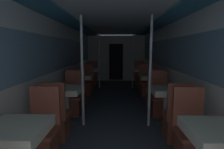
{
  "coord_description": "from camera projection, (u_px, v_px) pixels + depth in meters",
  "views": [
    {
      "loc": [
        0.0,
        -0.96,
        1.48
      ],
      "look_at": [
        -0.07,
        2.3,
        1.01
      ],
      "focal_mm": 28.0,
      "sensor_mm": 36.0,
      "label": 1
    }
  ],
  "objects": [
    {
      "name": "wall_left",
      "position": [
        63.0,
        64.0,
        4.4
      ],
      "size": [
        0.05,
        9.6,
        2.09
      ],
      "color": "silver",
      "rests_on": "ground_plane"
    },
    {
      "name": "wall_right",
      "position": [
        170.0,
        65.0,
        4.34
      ],
      "size": [
        0.05,
        9.6,
        2.09
      ],
      "color": "silver",
      "rests_on": "ground_plane"
    },
    {
      "name": "ceiling_panel",
      "position": [
        116.0,
        22.0,
        4.22
      ],
      "size": [
        2.69,
        9.6,
        0.07
      ],
      "color": "silver",
      "rests_on": "wall_left"
    },
    {
      "name": "bulkhead_far",
      "position": [
        116.0,
        58.0,
        8.16
      ],
      "size": [
        2.64,
        0.09,
        2.09
      ],
      "color": "#A8A8A3",
      "rests_on": "ground_plane"
    },
    {
      "name": "dining_table_left_0",
      "position": [
        16.0,
        138.0,
        1.71
      ],
      "size": [
        0.58,
        0.58,
        0.75
      ],
      "color": "#4C4C51",
      "rests_on": "ground_plane"
    },
    {
      "name": "chair_left_far_0",
      "position": [
        42.0,
        140.0,
        2.31
      ],
      "size": [
        0.41,
        0.41,
        0.99
      ],
      "rotation": [
        0.0,
        0.0,
        3.14
      ],
      "color": "brown",
      "rests_on": "ground_plane"
    },
    {
      "name": "dining_table_left_1",
      "position": [
        65.0,
        94.0,
        3.37
      ],
      "size": [
        0.58,
        0.58,
        0.75
      ],
      "color": "#4C4C51",
      "rests_on": "ground_plane"
    },
    {
      "name": "chair_left_near_1",
      "position": [
        56.0,
        122.0,
        2.86
      ],
      "size": [
        0.41,
        0.41,
        0.99
      ],
      "color": "brown",
      "rests_on": "ground_plane"
    },
    {
      "name": "chair_left_far_1",
      "position": [
        73.0,
        102.0,
        3.97
      ],
      "size": [
        0.41,
        0.41,
        0.99
      ],
      "rotation": [
        0.0,
        0.0,
        3.14
      ],
      "color": "brown",
      "rests_on": "ground_plane"
    },
    {
      "name": "support_pole_left_1",
      "position": [
        82.0,
        72.0,
        3.3
      ],
      "size": [
        0.05,
        0.05,
        2.09
      ],
      "color": "silver",
      "rests_on": "ground_plane"
    },
    {
      "name": "dining_table_left_2",
      "position": [
        82.0,
        79.0,
        5.04
      ],
      "size": [
        0.58,
        0.58,
        0.75
      ],
      "color": "#4C4C51",
      "rests_on": "ground_plane"
    },
    {
      "name": "chair_left_near_2",
      "position": [
        78.0,
        95.0,
        4.53
      ],
      "size": [
        0.41,
        0.41,
        0.99
      ],
      "color": "brown",
      "rests_on": "ground_plane"
    },
    {
      "name": "chair_left_far_2",
      "position": [
        86.0,
        86.0,
        5.64
      ],
      "size": [
        0.41,
        0.41,
        0.99
      ],
      "rotation": [
        0.0,
        0.0,
        3.14
      ],
      "color": "brown",
      "rests_on": "ground_plane"
    },
    {
      "name": "dining_table_left_3",
      "position": [
        91.0,
        72.0,
        6.7
      ],
      "size": [
        0.58,
        0.58,
        0.75
      ],
      "color": "#4C4C51",
      "rests_on": "ground_plane"
    },
    {
      "name": "chair_left_near_3",
      "position": [
        88.0,
        83.0,
        6.19
      ],
      "size": [
        0.41,
        0.41,
        0.99
      ],
      "color": "brown",
      "rests_on": "ground_plane"
    },
    {
      "name": "chair_left_far_3",
      "position": [
        93.0,
        78.0,
        7.3
      ],
      "size": [
        0.41,
        0.41,
        0.99
      ],
      "rotation": [
        0.0,
        0.0,
        3.14
      ],
      "color": "brown",
      "rests_on": "ground_plane"
    },
    {
      "name": "support_pole_left_3",
      "position": [
        99.0,
        61.0,
        6.63
      ],
      "size": [
        0.05,
        0.05,
        2.09
      ],
      "color": "silver",
      "rests_on": "ground_plane"
    },
    {
      "name": "dining_table_right_0",
      "position": [
        218.0,
        141.0,
        1.66
      ],
      "size": [
        0.58,
        0.58,
        0.75
      ],
      "color": "#4C4C51",
      "rests_on": "ground_plane"
    },
    {
      "name": "chair_right_far_0",
      "position": [
        191.0,
        141.0,
        2.26
      ],
      "size": [
        0.41,
        0.41,
        0.99
      ],
      "rotation": [
        0.0,
        0.0,
        3.14
      ],
      "color": "brown",
      "rests_on": "ground_plane"
    },
    {
      "name": "dining_table_right_1",
      "position": [
        167.0,
        95.0,
        3.33
      ],
      "size": [
        0.58,
        0.58,
        0.75
      ],
      "color": "#4C4C51",
      "rests_on": "ground_plane"
    },
    {
      "name": "chair_right_near_1",
      "position": [
        176.0,
        123.0,
        2.82
      ],
      "size": [
        0.41,
        0.41,
        0.99
      ],
      "color": "brown",
      "rests_on": "ground_plane"
    },
    {
      "name": "chair_right_far_1",
      "position": [
        159.0,
        102.0,
        3.93
      ],
      "size": [
        0.41,
        0.41,
        0.99
      ],
      "rotation": [
        0.0,
        0.0,
        3.14
      ],
      "color": "brown",
      "rests_on": "ground_plane"
    },
    {
      "name": "support_pole_right_1",
      "position": [
        150.0,
        72.0,
        3.27
      ],
      "size": [
        0.05,
        0.05,
        2.09
      ],
      "color": "silver",
      "rests_on": "ground_plane"
    },
    {
      "name": "dining_table_right_2",
      "position": [
        150.0,
        79.0,
        4.99
      ],
      "size": [
        0.58,
        0.58,
        0.75
      ],
      "color": "#4C4C51",
      "rests_on": "ground_plane"
    },
    {
      "name": "chair_right_near_2",
      "position": [
        154.0,
        96.0,
        4.48
      ],
      "size": [
        0.41,
        0.41,
        0.99
      ],
      "color": "brown",
      "rests_on": "ground_plane"
    },
    {
      "name": "chair_right_far_2",
      "position": [
        146.0,
        86.0,
        5.59
      ],
      "size": [
        0.41,
        0.41,
        0.99
      ],
      "rotation": [
        0.0,
        0.0,
        3.14
      ],
      "color": "brown",
      "rests_on": "ground_plane"
    },
    {
      "name": "dining_table_right_3",
      "position": [
        141.0,
        72.0,
        6.66
      ],
      "size": [
        0.58,
        0.58,
        0.75
      ],
      "color": "#4C4C51",
      "rests_on": "ground_plane"
    },
    {
      "name": "chair_right_near_3",
      "position": [
        143.0,
        83.0,
        6.15
      ],
      "size": [
        0.41,
        0.41,
        0.99
      ],
      "color": "brown",
      "rests_on": "ground_plane"
    },
    {
      "name": "chair_right_far_3",
      "position": [
        139.0,
        78.0,
        7.26
      ],
      "size": [
        0.41,
        0.41,
        0.99
      ],
      "rotation": [
        0.0,
        0.0,
        3.14
      ],
      "color": "brown",
      "rests_on": "ground_plane"
    },
    {
      "name": "support_pole_right_3",
      "position": [
        133.0,
        61.0,
        6.6
      ],
      "size": [
        0.05,
        0.05,
        2.09
      ],
      "color": "silver",
      "rests_on": "ground_plane"
    }
  ]
}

